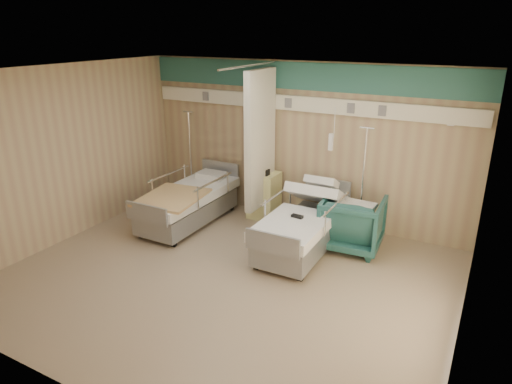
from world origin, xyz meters
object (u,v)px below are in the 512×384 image
bed_right (303,232)px  iv_stand_right (360,217)px  visitor_armchair (352,223)px  iv_stand_left (192,186)px  bedside_cabinet (264,195)px  bed_left (188,207)px

bed_right → iv_stand_right: (0.66, 0.83, 0.07)m
visitor_armchair → iv_stand_right: size_ratio=0.50×
visitor_armchair → iv_stand_left: bearing=-10.0°
visitor_armchair → iv_stand_left: (-3.33, 0.33, -0.05)m
bed_right → iv_stand_left: 2.79m
bed_right → bedside_cabinet: bedside_cabinet is taller
iv_stand_left → bedside_cabinet: bearing=4.7°
visitor_armchair → iv_stand_right: 0.39m
bed_left → bedside_cabinet: (1.05, 0.90, 0.11)m
iv_stand_right → iv_stand_left: iv_stand_right is taller
bedside_cabinet → iv_stand_right: size_ratio=0.45×
bed_left → iv_stand_left: size_ratio=1.16×
iv_stand_right → bed_left: bearing=-163.8°
visitor_armchair → bedside_cabinet: bearing=-18.5°
bed_right → visitor_armchair: bearing=34.6°
visitor_armchair → iv_stand_right: (0.01, 0.38, -0.04)m
visitor_armchair → iv_stand_right: iv_stand_right is taller
bed_right → iv_stand_left: size_ratio=1.16×
iv_stand_left → visitor_armchair: bearing=-5.6°
bed_left → bed_right: bearing=0.0°
iv_stand_right → visitor_armchair: bearing=-91.1°
bedside_cabinet → iv_stand_left: size_ratio=0.46×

